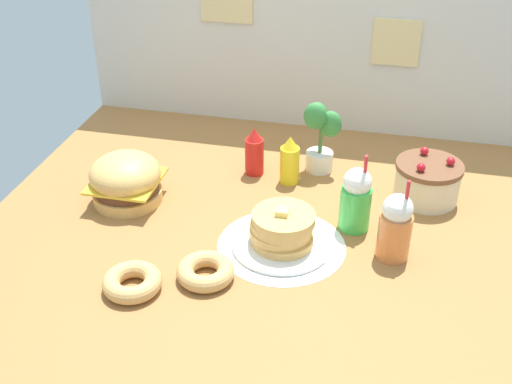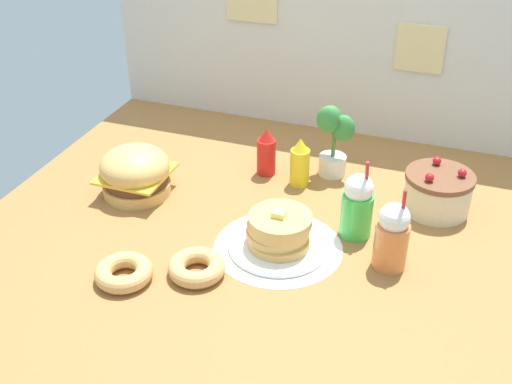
# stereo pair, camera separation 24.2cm
# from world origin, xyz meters

# --- Properties ---
(ground_plane) EXTENTS (2.27, 2.00, 0.02)m
(ground_plane) POSITION_xyz_m (0.00, 0.00, -0.01)
(ground_plane) COLOR #9E6B38
(back_wall) EXTENTS (2.27, 0.04, 0.85)m
(back_wall) POSITION_xyz_m (-0.00, 1.00, 0.43)
(back_wall) COLOR beige
(back_wall) RESTS_ON ground_plane
(doily_mat) EXTENTS (0.49, 0.49, 0.00)m
(doily_mat) POSITION_xyz_m (0.07, -0.06, 0.00)
(doily_mat) COLOR white
(doily_mat) RESTS_ON ground_plane
(burger) EXTENTS (0.29, 0.29, 0.21)m
(burger) POSITION_xyz_m (-0.62, 0.11, 0.10)
(burger) COLOR #DBA859
(burger) RESTS_ON ground_plane
(pancake_stack) EXTENTS (0.38, 0.38, 0.16)m
(pancake_stack) POSITION_xyz_m (0.07, -0.06, 0.07)
(pancake_stack) COLOR white
(pancake_stack) RESTS_ON doily_mat
(layer_cake) EXTENTS (0.28, 0.28, 0.20)m
(layer_cake) POSITION_xyz_m (0.60, 0.41, 0.09)
(layer_cake) COLOR beige
(layer_cake) RESTS_ON ground_plane
(ketchup_bottle) EXTENTS (0.08, 0.08, 0.22)m
(ketchup_bottle) POSITION_xyz_m (-0.15, 0.45, 0.10)
(ketchup_bottle) COLOR red
(ketchup_bottle) RESTS_ON ground_plane
(mustard_bottle) EXTENTS (0.08, 0.08, 0.22)m
(mustard_bottle) POSITION_xyz_m (0.01, 0.41, 0.10)
(mustard_bottle) COLOR yellow
(mustard_bottle) RESTS_ON ground_plane
(cream_soda_cup) EXTENTS (0.12, 0.12, 0.33)m
(cream_soda_cup) POSITION_xyz_m (0.32, 0.13, 0.13)
(cream_soda_cup) COLOR green
(cream_soda_cup) RESTS_ON ground_plane
(orange_float_cup) EXTENTS (0.12, 0.12, 0.33)m
(orange_float_cup) POSITION_xyz_m (0.48, -0.03, 0.13)
(orange_float_cup) COLOR orange
(orange_float_cup) RESTS_ON ground_plane
(donut_pink_glaze) EXTENTS (0.21, 0.21, 0.06)m
(donut_pink_glaze) POSITION_xyz_m (-0.38, -0.42, 0.03)
(donut_pink_glaze) COLOR tan
(donut_pink_glaze) RESTS_ON ground_plane
(donut_chocolate) EXTENTS (0.21, 0.21, 0.06)m
(donut_chocolate) POSITION_xyz_m (-0.15, -0.31, 0.03)
(donut_chocolate) COLOR tan
(donut_chocolate) RESTS_ON ground_plane
(potted_plant) EXTENTS (0.17, 0.12, 0.34)m
(potted_plant) POSITION_xyz_m (0.12, 0.55, 0.18)
(potted_plant) COLOR white
(potted_plant) RESTS_ON ground_plane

